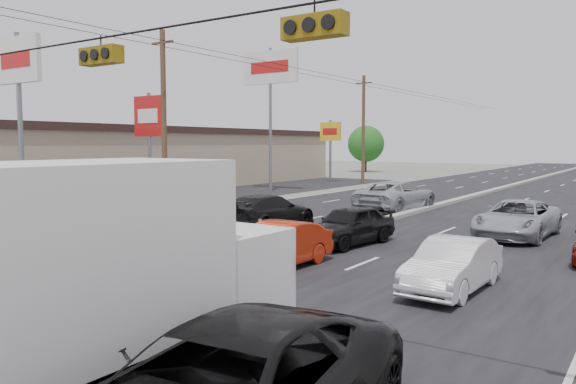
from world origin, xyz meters
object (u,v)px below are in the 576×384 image
pole_sign_mid (149,122)px  tree_left_far (366,144)px  pole_sign_billboard (270,76)px  pole_sign_far (330,137)px  queue_car_a (349,226)px  oncoming_near (267,212)px  oncoming_far (396,196)px  pole_sign_near (18,74)px  box_truck (100,271)px  utility_pole_left_c (363,129)px  queue_car_b (453,266)px  red_sedan (277,246)px  utility_pole_left_b (164,119)px  queue_car_c (517,219)px

pole_sign_mid → tree_left_far: (-5.00, 42.00, -1.40)m
pole_sign_billboard → pole_sign_far: (-1.50, 12.00, -4.46)m
pole_sign_billboard → tree_left_far: (-7.50, 32.00, -5.15)m
pole_sign_far → queue_car_a: pole_sign_far is taller
oncoming_near → oncoming_far: 10.02m
pole_sign_billboard → tree_left_far: 33.27m
pole_sign_billboard → pole_sign_near: bearing=-91.4°
tree_left_far → box_truck: (25.96, -62.04, -1.96)m
utility_pole_left_c → queue_car_b: 39.00m
utility_pole_left_c → oncoming_far: 21.74m
pole_sign_billboard → oncoming_near: (11.40, -16.07, -8.11)m
utility_pole_left_c → red_sedan: (14.08, -34.01, -4.43)m
utility_pole_left_b → utility_pole_left_c: bearing=90.0°
pole_sign_billboard → red_sedan: 28.46m
box_truck → queue_car_a: (-2.45, 12.70, -1.04)m
tree_left_far → queue_car_b: 60.92m
utility_pole_left_b → queue_car_c: utility_pole_left_b is taller
utility_pole_left_c → pole_sign_billboard: 12.73m
pole_sign_billboard → queue_car_b: (21.20, -21.65, -8.21)m
pole_sign_near → pole_sign_mid: pole_sign_near is taller
utility_pole_left_c → queue_car_a: utility_pole_left_c is taller
pole_sign_billboard → tree_left_far: pole_sign_billboard is taller
pole_sign_mid → tree_left_far: bearing=96.8°
pole_sign_near → box_truck: size_ratio=1.33×
utility_pole_left_c → tree_left_far: bearing=115.4°
pole_sign_near → pole_sign_mid: (-2.00, 10.00, -1.91)m
utility_pole_left_b → queue_car_c: size_ratio=1.90×
red_sedan → pole_sign_near: bearing=175.0°
queue_car_a → queue_car_c: size_ratio=0.80×
tree_left_far → pole_sign_mid: bearing=-83.2°
pole_sign_far → queue_car_b: 40.76m
oncoming_near → queue_car_c: bearing=-157.5°
red_sedan → oncoming_far: bearing=102.6°
box_truck → queue_car_c: bearing=83.2°
pole_sign_billboard → box_truck: 35.97m
utility_pole_left_c → pole_sign_mid: 22.46m
red_sedan → oncoming_far: size_ratio=0.71×
tree_left_far → queue_car_a: bearing=-64.5°
pole_sign_near → pole_sign_mid: 10.37m
pole_sign_mid → box_truck: pole_sign_mid is taller
queue_car_b → oncoming_near: size_ratio=0.75×
queue_car_b → oncoming_near: (-9.80, 5.58, 0.11)m
queue_car_c → box_truck: bearing=-94.7°
box_truck → oncoming_far: box_truck is taller
utility_pole_left_b → pole_sign_billboard: bearing=98.7°
queue_car_a → queue_car_c: (4.74, 5.14, 0.01)m
pole_sign_mid → box_truck: size_ratio=1.03×
red_sedan → oncoming_far: oncoming_far is taller
pole_sign_billboard → tree_left_far: size_ratio=1.80×
pole_sign_far → queue_car_c: pole_sign_far is taller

